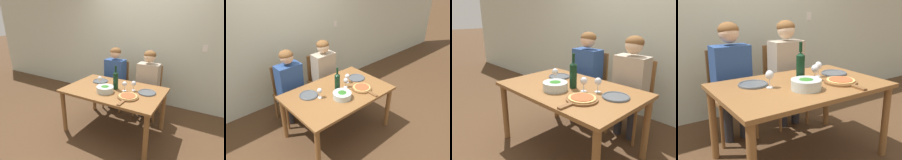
% 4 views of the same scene
% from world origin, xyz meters
% --- Properties ---
extents(ground_plane, '(40.00, 40.00, 0.00)m').
position_xyz_m(ground_plane, '(0.00, 0.00, 0.00)').
color(ground_plane, '#4C331E').
extents(back_wall, '(10.00, 0.06, 2.70)m').
position_xyz_m(back_wall, '(0.00, 1.36, 1.35)').
color(back_wall, beige).
rests_on(back_wall, ground).
extents(dining_table, '(1.48, 0.95, 0.72)m').
position_xyz_m(dining_table, '(0.00, 0.00, 0.63)').
color(dining_table, brown).
rests_on(dining_table, ground).
extents(chair_left, '(0.42, 0.42, 0.94)m').
position_xyz_m(chair_left, '(-0.37, 0.81, 0.51)').
color(chair_left, brown).
rests_on(chair_left, ground).
extents(chair_right, '(0.42, 0.42, 0.94)m').
position_xyz_m(chair_right, '(0.30, 0.81, 0.51)').
color(chair_right, brown).
rests_on(chair_right, ground).
extents(person_woman, '(0.47, 0.51, 1.24)m').
position_xyz_m(person_woman, '(-0.37, 0.69, 0.75)').
color(person_woman, '#28282D').
rests_on(person_woman, ground).
extents(person_man, '(0.47, 0.51, 1.24)m').
position_xyz_m(person_man, '(0.30, 0.69, 0.75)').
color(person_man, '#28282D').
rests_on(person_man, ground).
extents(wine_bottle, '(0.08, 0.08, 0.37)m').
position_xyz_m(wine_bottle, '(0.02, 0.03, 0.87)').
color(wine_bottle, black).
rests_on(wine_bottle, dining_table).
extents(broccoli_bowl, '(0.25, 0.25, 0.09)m').
position_xyz_m(broccoli_bowl, '(-0.06, -0.16, 0.77)').
color(broccoli_bowl, silver).
rests_on(broccoli_bowl, dining_table).
extents(dinner_plate_left, '(0.26, 0.26, 0.02)m').
position_xyz_m(dinner_plate_left, '(-0.37, 0.19, 0.73)').
color(dinner_plate_left, '#4C5156').
rests_on(dinner_plate_left, dining_table).
extents(dinner_plate_right, '(0.26, 0.26, 0.02)m').
position_xyz_m(dinner_plate_right, '(0.49, 0.11, 0.73)').
color(dinner_plate_right, '#4C5156').
rests_on(dinner_plate_right, dining_table).
extents(pizza_on_board, '(0.29, 0.43, 0.04)m').
position_xyz_m(pizza_on_board, '(0.32, -0.18, 0.74)').
color(pizza_on_board, brown).
rests_on(pizza_on_board, dining_table).
extents(wine_glass_left, '(0.07, 0.07, 0.15)m').
position_xyz_m(wine_glass_left, '(-0.29, 0.04, 0.83)').
color(wine_glass_left, silver).
rests_on(wine_glass_left, dining_table).
extents(wine_glass_right, '(0.07, 0.07, 0.15)m').
position_xyz_m(wine_glass_right, '(0.28, 0.10, 0.83)').
color(wine_glass_right, silver).
rests_on(wine_glass_right, dining_table).
extents(wine_glass_centre, '(0.07, 0.07, 0.15)m').
position_xyz_m(wine_glass_centre, '(0.17, 0.01, 0.83)').
color(wine_glass_centre, silver).
rests_on(wine_glass_centre, dining_table).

